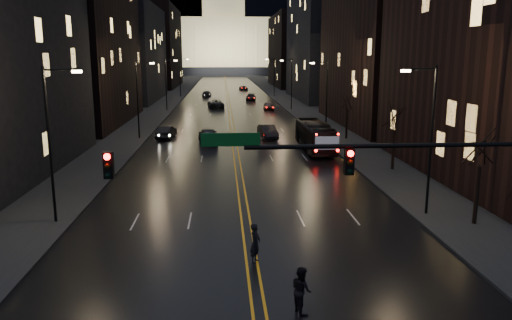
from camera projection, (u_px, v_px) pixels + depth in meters
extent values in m
plane|color=black|center=(257.00, 300.00, 19.87)|extent=(900.00, 900.00, 0.00)
cube|color=black|center=(226.00, 89.00, 146.81)|extent=(20.00, 320.00, 0.02)
cube|color=black|center=(179.00, 89.00, 145.87)|extent=(8.00, 320.00, 0.16)
cube|color=black|center=(274.00, 88.00, 147.72)|extent=(8.00, 320.00, 0.16)
cube|color=orange|center=(226.00, 89.00, 146.80)|extent=(0.62, 320.00, 0.01)
cube|color=black|center=(77.00, 22.00, 68.34)|extent=(12.00, 30.00, 28.00)
cube|color=black|center=(129.00, 53.00, 106.26)|extent=(12.00, 34.00, 20.00)
cube|color=black|center=(157.00, 47.00, 152.72)|extent=(12.00, 40.00, 24.00)
cube|color=black|center=(511.00, 23.00, 38.32)|extent=(12.00, 26.00, 24.00)
cube|color=black|center=(324.00, 39.00, 108.42)|extent=(12.00, 34.00, 26.00)
cube|color=black|center=(293.00, 51.00, 155.70)|extent=(12.00, 40.00, 22.00)
cube|color=black|center=(224.00, 70.00, 263.57)|extent=(90.00, 50.00, 4.00)
cube|color=#FFE493|center=(224.00, 43.00, 260.70)|extent=(80.00, 36.00, 24.00)
cylinder|color=#F6E49F|center=(223.00, 3.00, 256.59)|extent=(22.00, 22.00, 16.00)
cylinder|color=black|center=(401.00, 146.00, 18.96)|extent=(12.00, 0.18, 0.18)
cube|color=black|center=(109.00, 165.00, 18.35)|extent=(0.35, 0.30, 1.00)
cube|color=black|center=(349.00, 162.00, 18.95)|extent=(0.35, 0.30, 1.00)
sphere|color=#FF0705|center=(107.00, 157.00, 18.11)|extent=(0.24, 0.24, 0.24)
sphere|color=#FF0705|center=(351.00, 154.00, 18.70)|extent=(0.24, 0.24, 0.24)
cube|color=#053F14|center=(231.00, 140.00, 18.47)|extent=(2.20, 0.06, 0.50)
cylinder|color=black|center=(431.00, 143.00, 29.43)|extent=(0.16, 0.16, 9.00)
cylinder|color=black|center=(421.00, 69.00, 28.49)|extent=(1.80, 0.10, 0.10)
cube|color=#F3CA92|center=(406.00, 71.00, 28.45)|extent=(0.50, 0.25, 0.15)
cylinder|color=black|center=(50.00, 147.00, 27.98)|extent=(0.16, 0.16, 9.00)
cylinder|color=black|center=(60.00, 70.00, 27.16)|extent=(1.80, 0.10, 0.10)
cube|color=#F3CA92|center=(77.00, 72.00, 27.24)|extent=(0.50, 0.25, 0.15)
cylinder|color=black|center=(327.00, 99.00, 58.73)|extent=(0.16, 0.16, 9.00)
cylinder|color=black|center=(320.00, 62.00, 57.79)|extent=(1.80, 0.10, 0.10)
cube|color=#F3CA92|center=(312.00, 63.00, 57.75)|extent=(0.50, 0.25, 0.15)
cylinder|color=black|center=(138.00, 100.00, 57.28)|extent=(0.16, 0.16, 9.00)
cylinder|color=black|center=(144.00, 62.00, 56.45)|extent=(1.80, 0.10, 0.10)
cube|color=#F3CA92|center=(152.00, 63.00, 56.53)|extent=(0.50, 0.25, 0.15)
cylinder|color=black|center=(292.00, 85.00, 88.02)|extent=(0.16, 0.16, 9.00)
cylinder|color=black|center=(287.00, 60.00, 87.08)|extent=(1.80, 0.10, 0.10)
cube|color=#F3CA92|center=(282.00, 61.00, 87.04)|extent=(0.50, 0.25, 0.15)
cylinder|color=black|center=(166.00, 85.00, 86.57)|extent=(0.16, 0.16, 9.00)
cylinder|color=black|center=(170.00, 60.00, 85.75)|extent=(1.80, 0.10, 0.10)
cube|color=#F3CA92|center=(176.00, 61.00, 85.83)|extent=(0.50, 0.25, 0.15)
cylinder|color=black|center=(274.00, 77.00, 117.32)|extent=(0.16, 0.16, 9.00)
cylinder|color=black|center=(270.00, 59.00, 116.37)|extent=(1.80, 0.10, 0.10)
cube|color=#F3CA92|center=(267.00, 59.00, 116.33)|extent=(0.50, 0.25, 0.15)
cylinder|color=black|center=(180.00, 78.00, 115.86)|extent=(0.16, 0.16, 9.00)
cylinder|color=black|center=(183.00, 59.00, 115.04)|extent=(1.80, 0.10, 0.10)
cube|color=#F3CA92|center=(187.00, 59.00, 115.12)|extent=(0.50, 0.25, 0.15)
cylinder|color=black|center=(477.00, 196.00, 28.18)|extent=(0.24, 0.24, 3.50)
cylinder|color=black|center=(393.00, 150.00, 41.85)|extent=(0.24, 0.24, 3.50)
cylinder|color=black|center=(347.00, 125.00, 57.47)|extent=(0.24, 0.24, 3.50)
imported|color=black|center=(315.00, 136.00, 51.04)|extent=(2.51, 10.56, 2.94)
imported|color=black|center=(208.00, 135.00, 55.73)|extent=(2.46, 5.12, 1.69)
imported|color=black|center=(166.00, 132.00, 58.47)|extent=(2.13, 4.70, 1.49)
imported|color=black|center=(216.00, 104.00, 92.74)|extent=(3.38, 5.99, 1.58)
imported|color=black|center=(207.00, 94.00, 117.84)|extent=(2.16, 4.90, 1.40)
imported|color=black|center=(268.00, 132.00, 58.46)|extent=(2.24, 5.03, 1.60)
imported|color=black|center=(269.00, 106.00, 88.33)|extent=(1.85, 4.43, 1.50)
imported|color=black|center=(251.00, 97.00, 107.22)|extent=(2.47, 5.20, 1.46)
imported|color=black|center=(243.00, 88.00, 140.01)|extent=(2.49, 4.63, 1.23)
imported|color=black|center=(255.00, 243.00, 23.33)|extent=(0.70, 0.82, 1.89)
imported|color=black|center=(301.00, 290.00, 18.78)|extent=(0.74, 0.99, 1.82)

